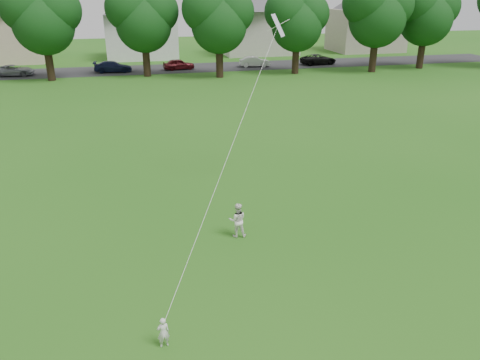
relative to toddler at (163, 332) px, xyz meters
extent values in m
plane|color=#215B15|center=(1.84, 3.03, -0.43)|extent=(160.00, 160.00, 0.00)
cube|color=#2D2D30|center=(1.84, 45.03, -0.43)|extent=(90.00, 7.00, 0.01)
imported|color=silver|center=(0.00, 0.00, 0.00)|extent=(0.35, 0.26, 0.87)
imported|color=white|center=(3.14, 5.17, 0.22)|extent=(0.71, 0.59, 1.32)
plane|color=white|center=(5.98, 9.86, 6.64)|extent=(0.90, 1.10, 0.89)
cylinder|color=white|center=(2.99, 4.93, 3.42)|extent=(0.01, 0.01, 13.22)
cylinder|color=black|center=(-7.71, 40.30, 1.37)|extent=(0.75, 0.75, 3.60)
cylinder|color=black|center=(1.70, 40.56, 1.31)|extent=(0.74, 0.74, 3.50)
cylinder|color=black|center=(8.93, 38.20, 1.30)|extent=(0.74, 0.74, 3.46)
cylinder|color=black|center=(17.27, 38.61, 1.22)|extent=(0.72, 0.72, 3.30)
cylinder|color=black|center=(25.89, 37.73, 1.43)|extent=(0.76, 0.76, 3.73)
cylinder|color=black|center=(32.40, 38.73, 1.37)|extent=(0.75, 0.75, 3.61)
imported|color=#8F919C|center=(-11.86, 44.03, 0.13)|extent=(4.11, 2.11, 1.11)
imported|color=#131A3D|center=(-1.82, 44.03, 0.16)|extent=(4.14, 1.92, 1.17)
imported|color=#5A1217|center=(5.38, 44.03, 0.17)|extent=(3.65, 1.86, 1.19)
imported|color=#B4B4B4|center=(14.22, 44.03, 0.16)|extent=(3.69, 1.69, 1.17)
imported|color=black|center=(22.16, 44.03, 0.18)|extent=(4.53, 2.48, 1.20)
cube|color=beige|center=(-14.16, 55.03, 2.34)|extent=(8.30, 6.80, 5.54)
cube|color=white|center=(1.84, 55.03, 2.35)|extent=(8.86, 7.27, 5.57)
cube|color=beige|center=(17.84, 55.03, 2.44)|extent=(9.87, 6.32, 5.75)
cube|color=#ABA08D|center=(33.84, 55.03, 2.44)|extent=(9.50, 7.36, 5.75)
camera|label=1|loc=(-0.30, -9.67, 8.07)|focal=35.00mm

